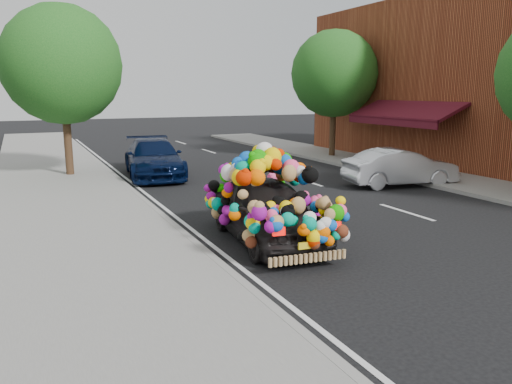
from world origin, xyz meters
The scene contains 10 objects.
ground centered at (0.00, 0.00, 0.00)m, with size 100.00×100.00×0.00m, color black.
sidewalk centered at (-4.30, 0.00, 0.06)m, with size 4.00×60.00×0.12m, color gray.
kerb centered at (-2.35, 0.00, 0.07)m, with size 0.15×60.00×0.13m, color gray.
footpath_far centered at (8.20, 3.00, 0.06)m, with size 3.00×40.00×0.12m, color gray.
lane_markings centered at (3.60, 0.00, 0.01)m, with size 6.00×50.00×0.01m, color silver, non-canonical shape.
tree_near_sidewalk centered at (-3.80, 9.50, 4.02)m, with size 4.20×4.20×6.13m.
tree_far_b centered at (8.00, 10.00, 3.89)m, with size 4.00×4.00×5.90m.
plush_art_car centered at (-0.82, -0.67, 1.01)m, with size 2.33×4.28×1.98m.
navy_sedan centered at (-0.95, 8.40, 0.69)m, with size 1.92×4.73×1.37m, color black.
silver_hatchback centered at (6.01, 3.01, 0.62)m, with size 1.31×3.76×1.24m, color silver.
Camera 1 is at (-5.40, -9.77, 3.11)m, focal length 35.00 mm.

